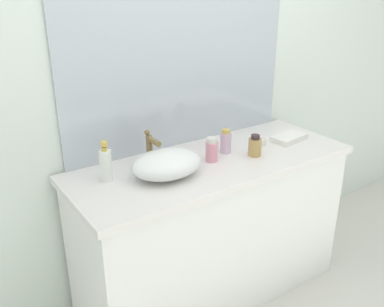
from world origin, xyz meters
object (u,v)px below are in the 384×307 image
perfume_bottle (255,146)px  folded_hand_towel (289,138)px  sink_basin (167,164)px  lotion_bottle (226,142)px  candle_jar (261,142)px  soap_dispenser (106,164)px  spray_can (212,150)px

perfume_bottle → folded_hand_towel: size_ratio=0.55×
sink_basin → folded_hand_towel: bearing=0.2°
sink_basin → lotion_bottle: bearing=9.6°
sink_basin → candle_jar: size_ratio=5.58×
perfume_bottle → candle_jar: (0.13, 0.10, -0.03)m
soap_dispenser → lotion_bottle: (0.68, -0.05, -0.02)m
spray_can → candle_jar: bearing=4.0°
perfume_bottle → folded_hand_towel: 0.33m
spray_can → folded_hand_towel: (0.55, -0.02, -0.04)m
soap_dispenser → spray_can: size_ratio=1.58×
spray_can → folded_hand_towel: size_ratio=0.60×
soap_dispenser → spray_can: (0.55, -0.10, -0.02)m
sink_basin → lotion_bottle: size_ratio=2.65×
soap_dispenser → perfume_bottle: bearing=-12.1°
sink_basin → folded_hand_towel: (0.84, 0.00, -0.05)m
sink_basin → soap_dispenser: 0.29m
sink_basin → perfume_bottle: size_ratio=3.02×
lotion_bottle → spray_can: size_ratio=1.03×
soap_dispenser → sink_basin: bearing=-24.0°
spray_can → folded_hand_towel: 0.55m
sink_basin → folded_hand_towel: size_ratio=1.66×
candle_jar → folded_hand_towel: candle_jar is taller
sink_basin → spray_can: bearing=4.0°
lotion_bottle → folded_hand_towel: lotion_bottle is taller
folded_hand_towel → sink_basin: bearing=-179.8°
candle_jar → perfume_bottle: bearing=-144.1°
sink_basin → lotion_bottle: lotion_bottle is taller
soap_dispenser → candle_jar: bearing=-4.4°
sink_basin → lotion_bottle: 0.42m
soap_dispenser → lotion_bottle: soap_dispenser is taller
soap_dispenser → folded_hand_towel: 1.11m
sink_basin → candle_jar: sink_basin is taller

